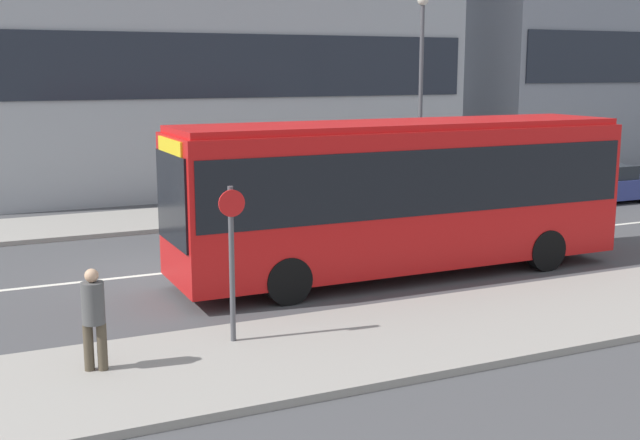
% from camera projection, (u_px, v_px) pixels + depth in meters
% --- Properties ---
extents(ground_plane, '(120.00, 120.00, 0.00)m').
position_uv_depth(ground_plane, '(171.00, 272.00, 18.30)').
color(ground_plane, '#444447').
extents(sidewalk_near, '(44.00, 3.50, 0.13)m').
position_uv_depth(sidewalk_near, '(271.00, 358.00, 12.72)').
color(sidewalk_near, gray).
rests_on(sidewalk_near, ground_plane).
extents(sidewalk_far, '(44.00, 3.50, 0.13)m').
position_uv_depth(sidewalk_far, '(118.00, 223.00, 23.87)').
color(sidewalk_far, gray).
rests_on(sidewalk_far, ground_plane).
extents(lane_centerline, '(41.80, 0.16, 0.01)m').
position_uv_depth(lane_centerline, '(171.00, 272.00, 18.30)').
color(lane_centerline, silver).
rests_on(lane_centerline, ground_plane).
extents(city_bus, '(10.40, 2.48, 3.44)m').
position_uv_depth(city_bus, '(401.00, 188.00, 17.79)').
color(city_bus, red).
rests_on(city_bus, ground_plane).
extents(parked_car_0, '(4.40, 1.75, 1.30)m').
position_uv_depth(parked_car_0, '(598.00, 185.00, 27.83)').
color(parked_car_0, navy).
rests_on(parked_car_0, ground_plane).
extents(pedestrian_near_stop, '(0.34, 0.34, 1.57)m').
position_uv_depth(pedestrian_near_stop, '(94.00, 314.00, 11.87)').
color(pedestrian_near_stop, '#4C4233').
rests_on(pedestrian_near_stop, sidewalk_near).
extents(bus_stop_sign, '(0.44, 0.12, 2.60)m').
position_uv_depth(bus_stop_sign, '(232.00, 252.00, 13.04)').
color(bus_stop_sign, '#4C4C51').
rests_on(bus_stop_sign, sidewalk_near).
extents(street_lamp, '(0.36, 0.36, 6.81)m').
position_uv_depth(street_lamp, '(421.00, 78.00, 26.26)').
color(street_lamp, '#4C4C51').
rests_on(street_lamp, sidewalk_far).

